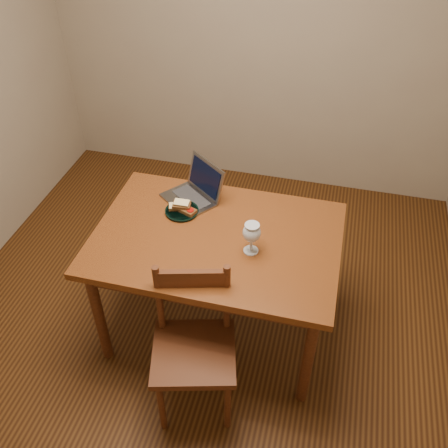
% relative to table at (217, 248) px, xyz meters
% --- Properties ---
extents(floor, '(3.20, 3.20, 0.02)m').
position_rel_table_xyz_m(floor, '(-0.11, 0.06, -0.66)').
color(floor, black).
rests_on(floor, ground).
extents(back_wall, '(3.20, 0.02, 2.60)m').
position_rel_table_xyz_m(back_wall, '(-0.11, 1.67, 0.65)').
color(back_wall, gray).
rests_on(back_wall, floor).
extents(table, '(1.30, 0.90, 0.74)m').
position_rel_table_xyz_m(table, '(0.00, 0.00, 0.00)').
color(table, '#481F0C').
rests_on(table, floor).
extents(chair, '(0.50, 0.48, 0.44)m').
position_rel_table_xyz_m(chair, '(0.01, -0.49, -0.18)').
color(chair, '#35180B').
rests_on(chair, floor).
extents(plate, '(0.19, 0.19, 0.02)m').
position_rel_table_xyz_m(plate, '(-0.24, 0.15, 0.09)').
color(plate, black).
rests_on(plate, table).
extents(sandwich_cheese, '(0.10, 0.08, 0.03)m').
position_rel_table_xyz_m(sandwich_cheese, '(-0.27, 0.15, 0.12)').
color(sandwich_cheese, '#381E0C').
rests_on(sandwich_cheese, plate).
extents(sandwich_tomato, '(0.11, 0.09, 0.03)m').
position_rel_table_xyz_m(sandwich_tomato, '(-0.20, 0.14, 0.12)').
color(sandwich_tomato, '#381E0C').
rests_on(sandwich_tomato, plate).
extents(sandwich_top, '(0.10, 0.07, 0.03)m').
position_rel_table_xyz_m(sandwich_top, '(-0.24, 0.15, 0.14)').
color(sandwich_top, '#381E0C').
rests_on(sandwich_top, plate).
extents(milk_glass, '(0.09, 0.09, 0.18)m').
position_rel_table_xyz_m(milk_glass, '(0.20, -0.07, 0.17)').
color(milk_glass, white).
rests_on(milk_glass, table).
extents(laptop, '(0.39, 0.39, 0.21)m').
position_rel_table_xyz_m(laptop, '(-0.20, 0.30, 0.14)').
color(laptop, slate).
rests_on(laptop, table).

